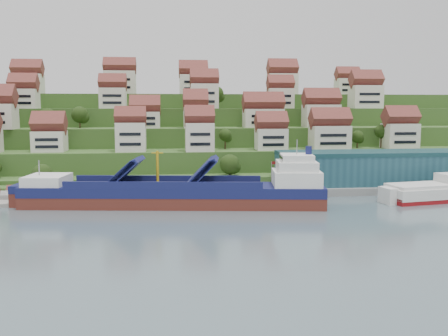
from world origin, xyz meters
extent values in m
plane|color=slate|center=(0.00, 0.00, 0.00)|extent=(300.00, 300.00, 0.00)
cube|color=gray|center=(20.00, 15.00, 1.10)|extent=(180.00, 14.00, 2.20)
cube|color=#2D4C1E|center=(0.00, 86.00, 2.00)|extent=(260.00, 128.00, 4.00)
cube|color=#2D4C1E|center=(0.00, 91.00, 5.50)|extent=(260.00, 118.00, 11.00)
cube|color=#2D4C1E|center=(0.00, 99.00, 9.00)|extent=(260.00, 102.00, 18.00)
cube|color=#2D4C1E|center=(0.00, 107.00, 12.50)|extent=(260.00, 86.00, 25.00)
cube|color=#2D4C1E|center=(0.00, 116.00, 15.50)|extent=(260.00, 68.00, 31.00)
cube|color=silver|center=(-50.10, 40.85, 14.36)|extent=(10.25, 8.57, 6.72)
cube|color=silver|center=(-23.39, 37.64, 15.76)|extent=(9.68, 7.03, 9.52)
cube|color=silver|center=(-0.87, 36.25, 15.70)|extent=(9.32, 7.62, 9.40)
cube|color=silver|center=(23.85, 39.04, 14.64)|extent=(10.32, 7.73, 7.27)
cube|color=silver|center=(44.81, 39.96, 15.06)|extent=(13.14, 8.26, 8.12)
cube|color=silver|center=(70.79, 40.56, 15.38)|extent=(11.27, 8.31, 8.76)
cube|color=silver|center=(-19.37, 54.61, 20.94)|extent=(10.53, 7.90, 5.88)
cube|color=silver|center=(-1.15, 54.13, 21.82)|extent=(8.62, 8.56, 7.63)
cube|color=silver|center=(24.51, 57.17, 21.44)|extent=(14.70, 8.36, 6.88)
cube|color=silver|center=(46.61, 56.16, 22.24)|extent=(13.15, 8.18, 8.47)
cube|color=silver|center=(-65.38, 69.48, 28.68)|extent=(10.05, 7.86, 7.36)
cube|color=silver|center=(-32.26, 69.97, 28.95)|extent=(10.08, 7.30, 7.90)
cube|color=silver|center=(3.12, 68.29, 29.77)|extent=(10.67, 7.79, 9.55)
cube|color=silver|center=(33.92, 70.18, 29.00)|extent=(10.10, 7.14, 7.99)
cube|color=silver|center=(69.87, 70.67, 29.66)|extent=(12.23, 8.47, 9.32)
cube|color=silver|center=(-68.71, 88.39, 35.06)|extent=(11.82, 8.03, 8.12)
cube|color=silver|center=(-30.97, 87.08, 35.77)|extent=(12.88, 7.51, 9.54)
cube|color=silver|center=(-0.14, 87.03, 35.08)|extent=(11.73, 8.15, 8.17)
cube|color=silver|center=(39.27, 90.15, 35.53)|extent=(12.47, 8.73, 9.06)
cube|color=silver|center=(69.95, 92.51, 34.67)|extent=(10.29, 7.05, 7.35)
ellipsoid|color=#274115|center=(7.97, 26.11, 7.64)|extent=(6.34, 6.34, 6.34)
ellipsoid|color=#274115|center=(56.15, 43.11, 15.04)|extent=(4.51, 4.51, 4.51)
ellipsoid|color=#274115|center=(65.02, 43.11, 16.92)|extent=(4.92, 4.92, 4.92)
ellipsoid|color=#274115|center=(8.53, 43.66, 15.93)|extent=(4.34, 4.34, 4.34)
ellipsoid|color=#274115|center=(45.16, 59.83, 24.06)|extent=(5.35, 5.35, 5.35)
ellipsoid|color=#274115|center=(-54.78, 59.38, 22.17)|extent=(6.06, 6.06, 6.06)
ellipsoid|color=#274115|center=(-43.09, 57.97, 22.82)|extent=(5.99, 5.99, 5.99)
ellipsoid|color=#274115|center=(8.25, 73.21, 30.90)|extent=(6.11, 6.11, 6.11)
ellipsoid|color=#274115|center=(36.92, 75.94, 30.30)|extent=(5.26, 5.26, 5.26)
ellipsoid|color=#274115|center=(36.04, 73.97, 28.27)|extent=(5.44, 5.44, 5.44)
ellipsoid|color=#274115|center=(-47.55, 19.00, 6.37)|extent=(5.83, 5.83, 5.83)
cube|color=#224F5D|center=(52.00, 17.00, 7.20)|extent=(60.00, 15.00, 10.00)
cylinder|color=gray|center=(18.00, 10.00, 6.20)|extent=(0.16, 0.16, 8.00)
cube|color=maroon|center=(18.60, 10.00, 9.80)|extent=(1.20, 0.05, 0.80)
cube|color=white|center=(-54.00, 11.50, 2.10)|extent=(2.40, 2.20, 2.20)
cube|color=maroon|center=(-10.11, -0.66, 1.00)|extent=(78.40, 22.02, 4.97)
cube|color=#161B53|center=(-10.11, -0.66, 4.27)|extent=(78.42, 22.14, 2.58)
cube|color=white|center=(-42.62, 3.65, 6.76)|extent=(11.34, 12.54, 2.58)
cube|color=#262628|center=(-12.08, -0.40, 5.56)|extent=(50.58, 16.59, 0.30)
cube|color=#161B53|center=(-22.92, 1.04, 8.94)|extent=(8.82, 11.85, 6.87)
cube|color=#161B53|center=(-3.21, -1.58, 8.94)|extent=(8.45, 11.81, 7.26)
cylinder|color=gold|center=(-14.05, -0.14, 9.94)|extent=(0.78, 0.78, 8.94)
cube|color=white|center=(21.41, -4.85, 7.45)|extent=(13.31, 12.80, 3.97)
cube|color=white|center=(21.41, -4.85, 10.63)|extent=(11.18, 11.35, 2.48)
cube|color=white|center=(21.41, -4.85, 12.72)|extent=(9.06, 9.91, 1.79)
cylinder|color=#161B53|center=(24.37, -5.24, 14.61)|extent=(1.79, 1.79, 2.19)
cube|color=maroon|center=(60.96, -0.94, 0.54)|extent=(28.25, 14.58, 2.33)
cube|color=silver|center=(60.96, -0.94, 2.51)|extent=(28.26, 14.68, 2.87)
cube|color=silver|center=(60.96, -0.94, 4.30)|extent=(26.74, 13.37, 1.08)
camera|label=1|loc=(-11.26, -128.73, 25.66)|focal=40.00mm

